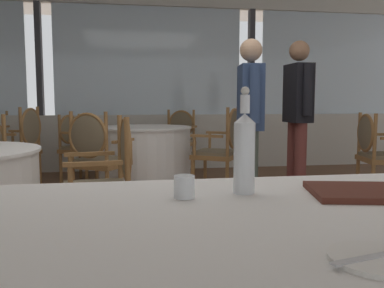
{
  "coord_description": "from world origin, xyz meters",
  "views": [
    {
      "loc": [
        -0.35,
        -2.68,
        1.05
      ],
      "look_at": [
        -0.15,
        -1.48,
        0.92
      ],
      "focal_mm": 37.86,
      "sensor_mm": 36.0,
      "label": 1
    }
  ],
  "objects": [
    {
      "name": "background_table_1",
      "position": [
        -0.14,
        2.24,
        0.37
      ],
      "size": [
        1.14,
        1.14,
        0.75
      ],
      "color": "white",
      "rests_on": "ground_plane"
    },
    {
      "name": "butter_knife",
      "position": [
        0.11,
        -2.01,
        0.76
      ],
      "size": [
        0.2,
        0.06,
        0.0
      ],
      "primitive_type": "cube",
      "rotation": [
        0.0,
        0.0,
        0.23
      ],
      "color": "silver",
      "rests_on": "foreground_table"
    },
    {
      "name": "diner_person_1",
      "position": [
        0.77,
        0.92,
        0.92
      ],
      "size": [
        0.25,
        0.53,
        1.62
      ],
      "rotation": [
        0.0,
        0.0,
        6.15
      ],
      "color": "#424C42",
      "rests_on": "ground_plane"
    },
    {
      "name": "water_tumbler",
      "position": [
        -0.17,
        -1.45,
        0.78
      ],
      "size": [
        0.06,
        0.06,
        0.07
      ],
      "primitive_type": "cylinder",
      "color": "white",
      "rests_on": "foreground_table"
    },
    {
      "name": "side_plate",
      "position": [
        0.11,
        -2.01,
        0.75
      ],
      "size": [
        0.18,
        0.18,
        0.01
      ],
      "primitive_type": "cylinder",
      "color": "white",
      "rests_on": "foreground_table"
    },
    {
      "name": "dining_chair_0_3",
      "position": [
        2.24,
        1.18,
        0.55
      ],
      "size": [
        0.54,
        0.59,
        0.93
      ],
      "rotation": [
        0.0,
        0.0,
        12.38
      ],
      "color": "olive",
      "rests_on": "ground_plane"
    },
    {
      "name": "diner_person_0",
      "position": [
        1.46,
        1.44,
        0.97
      ],
      "size": [
        0.21,
        0.53,
        1.69
      ],
      "rotation": [
        0.0,
        0.0,
        0.02
      ],
      "color": "brown",
      "rests_on": "ground_plane"
    },
    {
      "name": "dining_chair_1_0",
      "position": [
        0.72,
        1.73,
        0.57
      ],
      "size": [
        0.63,
        0.65,
        0.99
      ],
      "rotation": [
        0.0,
        0.0,
        8.88
      ],
      "color": "olive",
      "rests_on": "ground_plane"
    },
    {
      "name": "window_wall_far",
      "position": [
        0.0,
        3.62,
        1.09
      ],
      "size": [
        10.26,
        0.14,
        2.74
      ],
      "color": "beige",
      "rests_on": "ground_plane"
    },
    {
      "name": "dining_chair_1_1",
      "position": [
        0.37,
        3.1,
        0.56
      ],
      "size": [
        0.65,
        0.63,
        0.93
      ],
      "rotation": [
        0.0,
        0.0,
        10.45
      ],
      "color": "olive",
      "rests_on": "ground_plane"
    },
    {
      "name": "dining_chair_3_2",
      "position": [
        -0.49,
        0.16,
        0.55
      ],
      "size": [
        0.52,
        0.58,
        0.95
      ],
      "rotation": [
        0.0,
        0.0,
        9.56
      ],
      "color": "olive",
      "rests_on": "ground_plane"
    },
    {
      "name": "menu_book",
      "position": [
        0.39,
        -1.51,
        0.76
      ],
      "size": [
        0.36,
        0.32,
        0.02
      ],
      "primitive_type": "cube",
      "rotation": [
        0.0,
        0.0,
        -0.21
      ],
      "color": "#512319",
      "rests_on": "foreground_table"
    },
    {
      "name": "dining_chair_2_2",
      "position": [
        -1.57,
        2.28,
        0.58
      ],
      "size": [
        0.56,
        0.61,
        0.99
      ],
      "rotation": [
        0.0,
        0.0,
        9.16
      ],
      "color": "olive",
      "rests_on": "ground_plane"
    },
    {
      "name": "dining_chair_1_3",
      "position": [
        -0.66,
        1.38,
        0.55
      ],
      "size": [
        0.65,
        0.63,
        0.96
      ],
      "rotation": [
        0.0,
        0.0,
        13.6
      ],
      "color": "olive",
      "rests_on": "ground_plane"
    },
    {
      "name": "ground_plane",
      "position": [
        0.0,
        0.0,
        0.0
      ],
      "size": [
        13.34,
        13.34,
        0.0
      ],
      "primitive_type": "plane",
      "color": "brown"
    },
    {
      "name": "water_bottle",
      "position": [
        0.03,
        -1.42,
        0.89
      ],
      "size": [
        0.07,
        0.07,
        0.35
      ],
      "color": "white",
      "rests_on": "foreground_table"
    },
    {
      "name": "dining_chair_1_2",
      "position": [
        -1.0,
        2.76,
        0.52
      ],
      "size": [
        0.63,
        0.65,
        0.89
      ],
      "rotation": [
        0.0,
        0.0,
        12.02
      ],
      "color": "olive",
      "rests_on": "ground_plane"
    }
  ]
}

